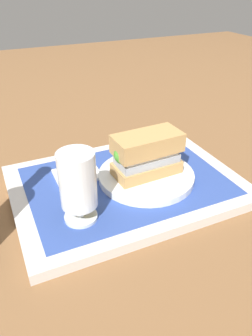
% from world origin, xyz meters
% --- Properties ---
extents(ground_plane, '(3.00, 3.00, 0.00)m').
position_xyz_m(ground_plane, '(0.00, 0.00, 0.00)').
color(ground_plane, brown).
extents(tray, '(0.44, 0.32, 0.02)m').
position_xyz_m(tray, '(0.00, 0.00, 0.01)').
color(tray, silver).
rests_on(tray, ground_plane).
extents(placemat, '(0.38, 0.27, 0.00)m').
position_xyz_m(placemat, '(0.00, 0.00, 0.02)').
color(placemat, '#2D4793').
rests_on(placemat, tray).
extents(plate, '(0.19, 0.19, 0.01)m').
position_xyz_m(plate, '(-0.04, 0.01, 0.03)').
color(plate, white).
rests_on(plate, placemat).
extents(sandwich, '(0.14, 0.07, 0.08)m').
position_xyz_m(sandwich, '(-0.04, 0.01, 0.08)').
color(sandwich, tan).
rests_on(sandwich, plate).
extents(beer_glass, '(0.06, 0.06, 0.12)m').
position_xyz_m(beer_glass, '(0.12, 0.07, 0.09)').
color(beer_glass, silver).
rests_on(beer_glass, placemat).
extents(napkin_folded, '(0.09, 0.07, 0.01)m').
position_xyz_m(napkin_folded, '(0.08, -0.06, 0.02)').
color(napkin_folded, white).
rests_on(napkin_folded, placemat).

